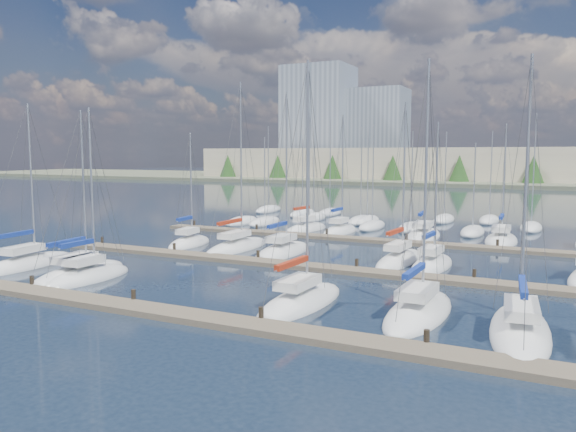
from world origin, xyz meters
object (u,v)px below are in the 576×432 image
at_px(sailboat_f, 520,331).
at_px(sailboat_c, 88,277).
at_px(sailboat_h, 189,243).
at_px(sailboat_b, 80,274).
at_px(sailboat_k, 399,260).
at_px(sailboat_p, 423,236).
at_px(sailboat_e, 419,312).
at_px(sailboat_l, 432,265).
at_px(sailboat_j, 283,251).
at_px(sailboat_d, 301,302).
at_px(sailboat_n, 306,229).
at_px(sailboat_i, 237,247).
at_px(sailboat_o, 340,231).
at_px(sailboat_q, 501,240).
at_px(sailboat_a, 28,264).

height_order(sailboat_f, sailboat_c, sailboat_f).
bearing_deg(sailboat_h, sailboat_b, -92.10).
bearing_deg(sailboat_k, sailboat_c, -135.19).
xyz_separation_m(sailboat_p, sailboat_e, (5.89, -27.25, 0.00)).
relative_size(sailboat_l, sailboat_h, 1.04).
xyz_separation_m(sailboat_k, sailboat_e, (4.62, -13.43, -0.01)).
relative_size(sailboat_j, sailboat_h, 1.29).
xyz_separation_m(sailboat_l, sailboat_d, (-4.28, -13.45, 0.00)).
distance_m(sailboat_n, sailboat_i, 13.45).
distance_m(sailboat_d, sailboat_e, 6.32).
relative_size(sailboat_e, sailboat_b, 1.15).
bearing_deg(sailboat_o, sailboat_f, -54.04).
bearing_deg(sailboat_c, sailboat_q, 50.87).
distance_m(sailboat_q, sailboat_l, 15.27).
bearing_deg(sailboat_n, sailboat_p, 11.05).
bearing_deg(sailboat_n, sailboat_h, -103.83).
relative_size(sailboat_d, sailboat_e, 1.02).
bearing_deg(sailboat_a, sailboat_d, -7.47).
distance_m(sailboat_d, sailboat_k, 14.37).
bearing_deg(sailboat_j, sailboat_l, -3.18).
height_order(sailboat_d, sailboat_c, sailboat_d).
distance_m(sailboat_j, sailboat_e, 19.35).
height_order(sailboat_b, sailboat_h, sailboat_b).
xyz_separation_m(sailboat_k, sailboat_i, (-14.27, -0.24, 0.00)).
height_order(sailboat_d, sailboat_p, sailboat_p).
bearing_deg(sailboat_n, sailboat_i, -83.88).
bearing_deg(sailboat_l, sailboat_f, -60.35).
bearing_deg(sailboat_c, sailboat_j, 62.71).
distance_m(sailboat_k, sailboat_b, 23.12).
bearing_deg(sailboat_d, sailboat_k, 85.65).
xyz_separation_m(sailboat_h, sailboat_i, (5.00, 0.13, 0.01)).
relative_size(sailboat_d, sailboat_k, 1.09).
bearing_deg(sailboat_k, sailboat_d, -92.95).
bearing_deg(sailboat_p, sailboat_h, -145.53).
height_order(sailboat_l, sailboat_d, sailboat_d).
distance_m(sailboat_q, sailboat_c, 36.82).
distance_m(sailboat_j, sailboat_b, 16.27).
bearing_deg(sailboat_k, sailboat_b, -137.99).
xyz_separation_m(sailboat_q, sailboat_l, (-3.33, -14.91, 0.01)).
xyz_separation_m(sailboat_b, sailboat_f, (27.63, -0.10, 0.01)).
distance_m(sailboat_q, sailboat_o, 15.91).
relative_size(sailboat_o, sailboat_f, 0.97).
height_order(sailboat_o, sailboat_a, sailboat_o).
height_order(sailboat_j, sailboat_o, sailboat_j).
bearing_deg(sailboat_o, sailboat_a, -116.99).
xyz_separation_m(sailboat_a, sailboat_h, (4.93, 13.17, 0.01)).
distance_m(sailboat_n, sailboat_q, 19.78).
bearing_deg(sailboat_o, sailboat_l, -47.41).
distance_m(sailboat_l, sailboat_d, 14.11).
bearing_deg(sailboat_b, sailboat_d, -5.12).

